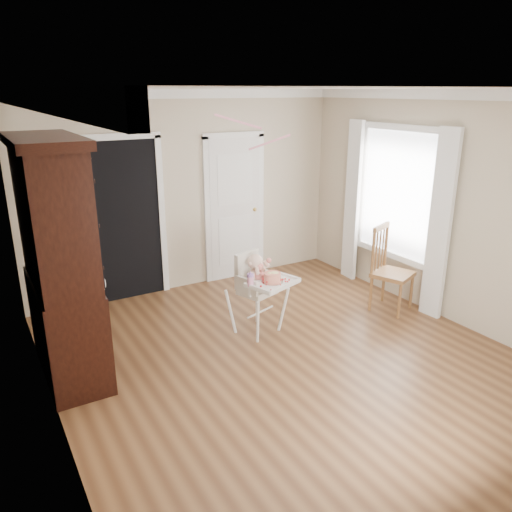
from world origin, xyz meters
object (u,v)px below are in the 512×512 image
cake (272,278)px  dining_chair (390,271)px  china_cabinet (60,262)px  sippy_cup (250,280)px  high_chair (258,284)px

cake → dining_chair: dining_chair is taller
dining_chair → china_cabinet: bearing=150.8°
cake → sippy_cup: 0.27m
sippy_cup → china_cabinet: 1.92m
high_chair → china_cabinet: china_cabinet is taller
high_chair → cake: 0.25m
cake → sippy_cup: (-0.26, 0.03, 0.02)m
china_cabinet → high_chair: bearing=-5.6°
high_chair → cake: high_chair is taller
cake → china_cabinet: (-2.10, 0.40, 0.43)m
cake → dining_chair: 1.72m
dining_chair → cake: bearing=155.1°
china_cabinet → dining_chair: (3.81, -0.49, -0.65)m
high_chair → china_cabinet: size_ratio=0.42×
cake → high_chair: bearing=109.2°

